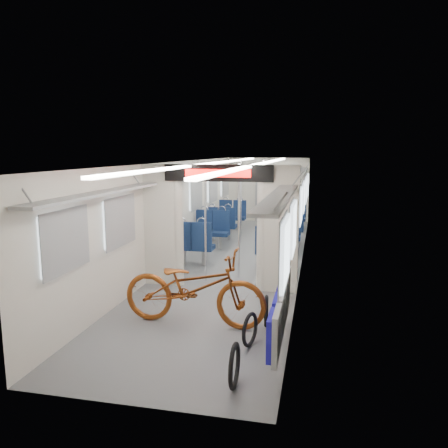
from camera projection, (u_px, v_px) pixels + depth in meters
name	position (u px, v px, depth m)	size (l,w,h in m)	color
carriage	(237.00, 198.00, 9.69)	(12.00, 12.02, 2.31)	#515456
bicycle	(194.00, 287.00, 6.39)	(0.75, 2.16, 1.14)	brown
flip_bench	(281.00, 309.00, 5.50)	(0.12, 2.15, 0.56)	gray
bike_hoop_a	(234.00, 368.00, 4.71)	(0.51, 0.51, 0.05)	black
bike_hoop_b	(250.00, 331.00, 5.72)	(0.46, 0.46, 0.05)	black
bike_hoop_c	(266.00, 312.00, 6.38)	(0.47, 0.47, 0.05)	black
seat_bay_near_left	(203.00, 234.00, 10.63)	(0.92, 2.11, 1.11)	#0E1D3D
seat_bay_near_right	(280.00, 238.00, 10.17)	(0.89, 1.99, 1.07)	#0E1D3D
seat_bay_far_left	(227.00, 218.00, 13.33)	(0.89, 1.97, 1.07)	#0E1D3D
seat_bay_far_right	(289.00, 218.00, 13.03)	(0.96, 2.31, 1.17)	#0E1D3D
stanchion_near_left	(205.00, 224.00, 8.47)	(0.04, 0.04, 2.30)	silver
stanchion_near_right	(239.00, 222.00, 8.69)	(0.04, 0.04, 2.30)	silver
stanchion_far_left	(241.00, 202.00, 12.06)	(0.04, 0.04, 2.30)	silver
stanchion_far_right	(263.00, 204.00, 11.64)	(0.04, 0.04, 2.30)	silver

